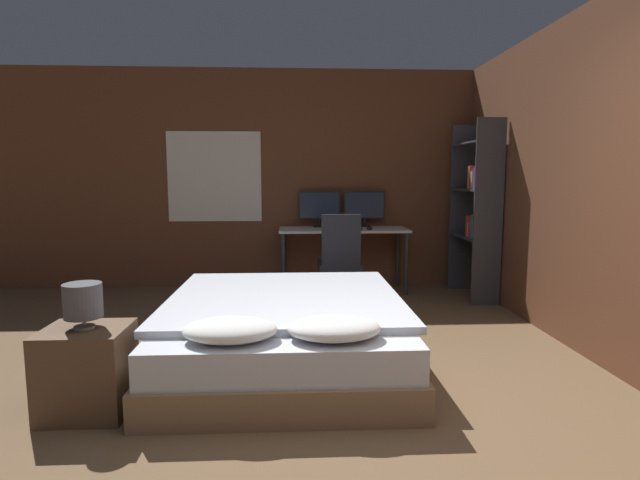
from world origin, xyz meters
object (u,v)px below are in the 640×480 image
Objects in this scene: nightstand at (87,371)px; monitor_right at (364,207)px; computer_mouse at (369,228)px; monitor_left at (319,207)px; bed at (285,331)px; bookshelf at (478,203)px; keyboard at (345,229)px; bedside_lamp at (83,301)px; desk at (343,236)px; office_chair at (340,270)px.

nightstand is 1.01× the size of monitor_right.
computer_mouse is (2.09, 2.89, 0.53)m from nightstand.
nightstand is at bearing -114.97° from monitor_left.
nightstand is (-1.14, -0.74, 0.01)m from bed.
nightstand is at bearing -122.45° from monitor_right.
bookshelf is at bearing -28.59° from monitor_right.
keyboard is 0.29m from computer_mouse.
monitor_left is at bearing 65.03° from bedside_lamp.
computer_mouse is at bearing -33.71° from desk.
office_chair is (-0.40, -0.56, -0.39)m from computer_mouse.
bookshelf is at bearing -10.11° from keyboard.
bookshelf reaches higher than office_chair.
bookshelf is (1.58, 0.29, 0.69)m from office_chair.
keyboard is 5.62× the size of computer_mouse.
bed is 1.36m from nightstand.
monitor_right is 0.45m from computer_mouse.
desk is 0.80m from office_chair.
office_chair is at bearing -101.20° from keyboard.
computer_mouse reaches higher than desk.
bedside_lamp reaches higher than bed.
bed is at bearing -113.84° from computer_mouse.
keyboard is 0.20× the size of bookshelf.
bed is at bearing -105.83° from desk.
office_chair is at bearing -98.38° from desk.
monitor_right is at bearing 0.00° from monitor_left.
office_chair is at bearing -79.81° from monitor_left.
bed is 2.68m from monitor_left.
bed is 1.36× the size of desk.
keyboard is at bearing 58.02° from bedside_lamp.
computer_mouse reaches higher than keyboard.
monitor_right is 1.28× the size of keyboard.
monitor_right is at bearing 151.41° from bookshelf.
keyboard reaches higher than bed.
desk is 0.49m from monitor_right.
office_chair is (-0.11, -0.75, -0.27)m from desk.
bookshelf is (1.19, -0.65, 0.07)m from monitor_right.
desk is at bearing 59.65° from bedside_lamp.
nightstand is at bearing 0.00° from bedside_lamp.
bookshelf reaches higher than monitor_left.
bed is at bearing 33.03° from bedside_lamp.
bookshelf is at bearing -12.50° from computer_mouse.
bookshelf is (1.47, -0.45, 0.42)m from desk.
bedside_lamp is at bearing 0.00° from nightstand.
nightstand is 3.60m from desk.
bedside_lamp is at bearing -114.97° from monitor_left.
bookshelf is (1.47, -0.26, 0.31)m from keyboard.
bed is 1.43m from bedside_lamp.
nightstand is at bearing -125.88° from computer_mouse.
desk is 3.05× the size of monitor_left.
monitor_left reaches higher than bedside_lamp.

